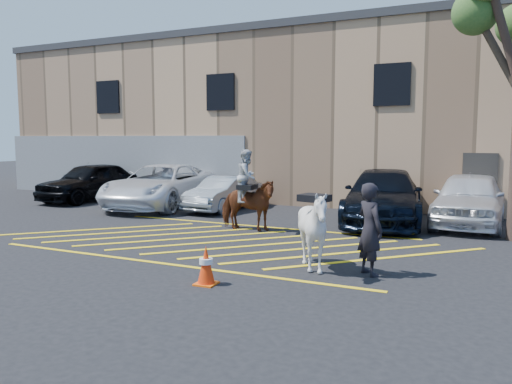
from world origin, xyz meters
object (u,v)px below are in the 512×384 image
at_px(car_black_suv, 91,181).
at_px(handler, 370,229).
at_px(traffic_cone, 206,265).
at_px(car_silver_sedan, 223,193).
at_px(saddled_white, 314,230).
at_px(car_white_suv, 469,199).
at_px(car_blue_suv, 384,196).
at_px(mounted_bay, 247,198).
at_px(car_white_pickup, 162,186).

bearing_deg(car_black_suv, handler, -23.25).
height_order(car_black_suv, traffic_cone, car_black_suv).
height_order(car_silver_sedan, saddled_white, saddled_white).
height_order(handler, traffic_cone, handler).
height_order(car_black_suv, car_silver_sedan, car_black_suv).
height_order(car_black_suv, car_white_suv, car_white_suv).
xyz_separation_m(car_silver_sedan, car_blue_suv, (5.97, -0.19, 0.20)).
bearing_deg(car_blue_suv, car_silver_sedan, 170.34).
distance_m(car_silver_sedan, handler, 9.60).
distance_m(mounted_bay, traffic_cone, 5.49).
distance_m(car_white_pickup, saddled_white, 10.68).
relative_size(car_white_pickup, handler, 3.27).
bearing_deg(car_white_pickup, car_silver_sedan, -1.03).
height_order(car_white_pickup, car_silver_sedan, car_white_pickup).
relative_size(car_silver_sedan, car_blue_suv, 0.67).
bearing_deg(mounted_bay, car_white_suv, 32.55).
relative_size(car_white_pickup, traffic_cone, 8.22).
distance_m(car_white_pickup, traffic_cone, 10.84).
height_order(handler, mounted_bay, mounted_bay).
distance_m(car_black_suv, saddled_white, 14.22).
relative_size(mounted_bay, saddled_white, 1.32).
relative_size(car_blue_suv, traffic_cone, 7.87).
xyz_separation_m(car_blue_suv, traffic_cone, (-1.63, -8.40, -0.47)).
bearing_deg(saddled_white, mounted_bay, 132.95).
height_order(mounted_bay, traffic_cone, mounted_bay).
bearing_deg(traffic_cone, car_white_suv, 65.06).
xyz_separation_m(car_black_suv, car_blue_suv, (12.57, -0.28, 0.01)).
distance_m(car_white_pickup, car_white_suv, 11.11).
distance_m(car_black_suv, traffic_cone, 13.97).
height_order(car_blue_suv, traffic_cone, car_blue_suv).
distance_m(handler, saddled_white, 1.11).
xyz_separation_m(car_white_pickup, mounted_bay, (5.26, -3.12, 0.13)).
bearing_deg(traffic_cone, saddled_white, 49.90).
xyz_separation_m(car_white_suv, traffic_cone, (-4.14, -8.91, -0.46)).
xyz_separation_m(car_silver_sedan, handler, (6.93, -6.64, 0.28)).
height_order(car_blue_suv, car_white_suv, car_blue_suv).
relative_size(car_white_pickup, car_blue_suv, 1.05).
xyz_separation_m(car_black_suv, mounted_bay, (9.25, -3.49, 0.13)).
bearing_deg(mounted_bay, car_blue_suv, 44.06).
bearing_deg(mounted_bay, car_black_suv, 159.32).
bearing_deg(handler, car_blue_suv, -38.94).
relative_size(car_black_suv, saddled_white, 2.70).
bearing_deg(handler, car_white_suv, -60.01).
relative_size(car_white_suv, traffic_cone, 6.67).
relative_size(car_blue_suv, saddled_white, 3.19).
relative_size(car_white_suv, saddled_white, 2.71).
xyz_separation_m(car_black_suv, handler, (13.53, -6.73, 0.09)).
xyz_separation_m(car_silver_sedan, saddled_white, (5.84, -6.82, 0.21)).
bearing_deg(car_blue_suv, mounted_bay, -143.77).
xyz_separation_m(handler, saddled_white, (-1.09, -0.18, -0.07)).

